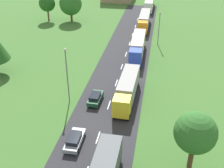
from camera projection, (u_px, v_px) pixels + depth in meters
name	position (u px, v px, depth m)	size (l,w,h in m)	color
road	(98.00, 139.00, 36.92)	(10.00, 140.00, 0.06)	#2B2B30
lane_marking_centre	(91.00, 158.00, 33.83)	(0.16, 119.08, 0.01)	white
truck_second	(127.00, 88.00, 44.16)	(2.80, 11.81, 3.54)	yellow
truck_third	(138.00, 46.00, 59.09)	(2.72, 13.33, 3.76)	blue
truck_fourth	(144.00, 20.00, 75.10)	(2.54, 13.35, 3.63)	orange
truck_fifth	(150.00, 3.00, 92.06)	(2.51, 14.83, 3.59)	white
car_third	(74.00, 140.00, 35.56)	(1.83, 4.43, 1.42)	#8C939E
car_fourth	(95.00, 98.00, 44.04)	(1.85, 4.19, 1.49)	#19472D
lamppost_second	(67.00, 74.00, 42.14)	(0.36, 0.36, 9.09)	slate
lamppost_third	(159.00, 26.00, 63.75)	(0.36, 0.36, 7.75)	slate
tree_birch	(47.00, 3.00, 79.53)	(4.55, 4.55, 7.24)	#513823
tree_maple	(195.00, 133.00, 30.17)	(4.69, 4.69, 7.43)	#513823
tree_elm	(71.00, 4.00, 79.02)	(6.29, 6.29, 8.11)	#513823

